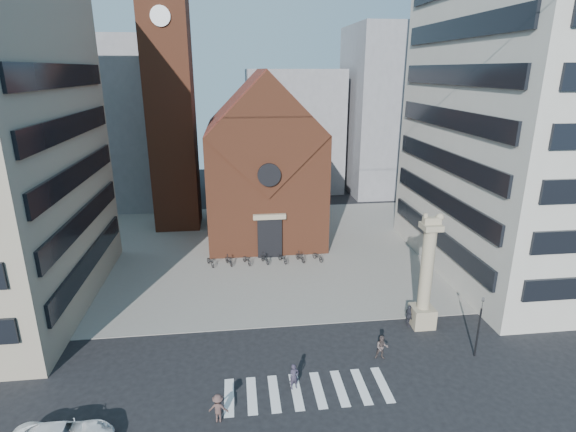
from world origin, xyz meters
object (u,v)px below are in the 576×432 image
at_px(lion_column, 425,283).
at_px(pedestrian_1, 382,347).
at_px(traffic_light, 479,325).
at_px(scooter_0, 210,261).
at_px(pedestrian_0, 294,377).
at_px(pedestrian_2, 409,316).

bearing_deg(lion_column, pedestrian_1, -140.02).
height_order(traffic_light, scooter_0, traffic_light).
xyz_separation_m(traffic_light, pedestrian_1, (-6.18, 0.49, -1.45)).
xyz_separation_m(pedestrian_0, pedestrian_1, (6.01, 2.16, 0.03)).
distance_m(pedestrian_0, pedestrian_1, 6.38).
relative_size(lion_column, pedestrian_2, 5.12).
distance_m(pedestrian_2, scooter_0, 19.33).
height_order(lion_column, scooter_0, lion_column).
bearing_deg(scooter_0, lion_column, -62.24).
height_order(traffic_light, pedestrian_1, traffic_light).
height_order(lion_column, traffic_light, lion_column).
relative_size(pedestrian_0, pedestrian_1, 0.96).
relative_size(pedestrian_0, scooter_0, 0.94).
relative_size(traffic_light, scooter_0, 2.52).
distance_m(traffic_light, scooter_0, 24.29).
height_order(lion_column, pedestrian_0, lion_column).
relative_size(lion_column, pedestrian_0, 5.42).
bearing_deg(lion_column, pedestrian_0, -150.92).
distance_m(traffic_light, pedestrian_2, 5.20).
xyz_separation_m(pedestrian_1, pedestrian_2, (3.18, 3.51, 0.01)).
height_order(traffic_light, pedestrian_2, traffic_light).
distance_m(pedestrian_1, pedestrian_2, 4.74).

